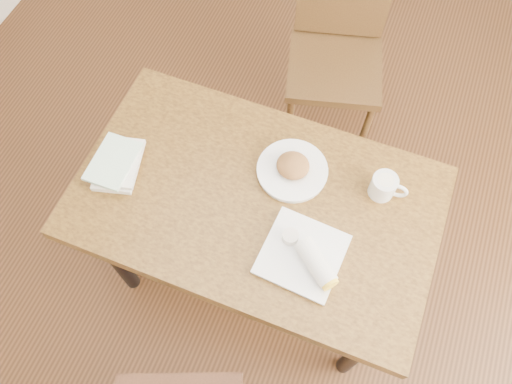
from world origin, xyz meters
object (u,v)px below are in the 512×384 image
(chair_far, at_px, (338,41))
(plate_scone, at_px, (293,169))
(plate_burrito, at_px, (306,257))
(coffee_mug, at_px, (384,186))
(book_stack, at_px, (117,164))
(table, at_px, (256,210))

(chair_far, xyz_separation_m, plate_scone, (0.06, -0.81, 0.23))
(plate_burrito, bearing_deg, coffee_mug, 63.27)
(plate_burrito, bearing_deg, plate_scone, 117.44)
(coffee_mug, relative_size, book_stack, 0.55)
(coffee_mug, bearing_deg, book_stack, -164.68)
(book_stack, bearing_deg, chair_far, 63.78)
(plate_scone, height_order, book_stack, plate_scone)
(plate_scone, distance_m, coffee_mug, 0.31)
(table, bearing_deg, coffee_mug, 24.75)
(plate_scone, distance_m, plate_burrito, 0.31)
(chair_far, relative_size, book_stack, 4.19)
(book_stack, bearing_deg, coffee_mug, 15.32)
(plate_burrito, bearing_deg, book_stack, 173.55)
(table, height_order, plate_burrito, plate_burrito)
(table, xyz_separation_m, book_stack, (-0.48, -0.06, 0.12))
(chair_far, distance_m, book_stack, 1.15)
(plate_scone, relative_size, coffee_mug, 1.93)
(chair_far, bearing_deg, coffee_mug, -65.08)
(chair_far, bearing_deg, plate_scone, -85.92)
(coffee_mug, bearing_deg, chair_far, 114.92)
(chair_far, height_order, book_stack, chair_far)
(table, distance_m, book_stack, 0.50)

